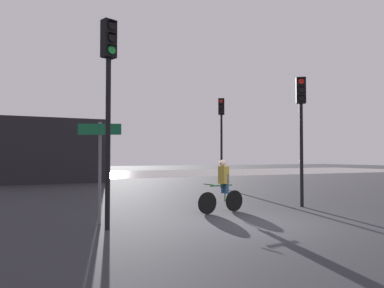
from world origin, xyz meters
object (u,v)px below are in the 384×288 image
at_px(direction_sign_post, 100,157).
at_px(traffic_light_far_right, 221,126).
at_px(cyclist, 223,186).
at_px(traffic_light_near_left, 108,85).
at_px(traffic_light_near_right, 301,117).
at_px(distant_building, 0,151).

bearing_deg(direction_sign_post, traffic_light_far_right, -110.31).
bearing_deg(cyclist, traffic_light_far_right, -38.76).
xyz_separation_m(traffic_light_near_left, direction_sign_post, (-0.04, 0.80, -1.72)).
relative_size(traffic_light_near_right, direction_sign_post, 1.71).
xyz_separation_m(distant_building, traffic_light_near_left, (3.05, -18.02, 1.32)).
bearing_deg(traffic_light_near_left, cyclist, 176.77).
distance_m(traffic_light_near_left, cyclist, 4.75).
bearing_deg(distant_building, direction_sign_post, -80.07).
xyz_separation_m(distant_building, traffic_light_near_right, (9.94, -16.77, 1.00)).
height_order(traffic_light_far_right, direction_sign_post, traffic_light_far_right).
xyz_separation_m(distant_building, direction_sign_post, (3.01, -17.21, -0.40)).
distance_m(distant_building, traffic_light_near_right, 19.52).
bearing_deg(traffic_light_far_right, distant_building, -4.83).
xyz_separation_m(direction_sign_post, cyclist, (3.82, 0.43, -0.88)).
bearing_deg(direction_sign_post, traffic_light_near_left, 117.07).
bearing_deg(direction_sign_post, traffic_light_near_right, -151.98).
xyz_separation_m(traffic_light_far_right, traffic_light_near_left, (-8.10, -9.04, 0.03)).
xyz_separation_m(traffic_light_near_right, direction_sign_post, (-6.92, -0.45, -1.39)).
xyz_separation_m(distant_building, cyclist, (6.83, -16.79, -1.28)).
bearing_deg(traffic_light_near_left, traffic_light_near_right, 169.05).
bearing_deg(traffic_light_near_left, distant_building, -101.62).
bearing_deg(traffic_light_near_right, traffic_light_near_left, 43.22).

